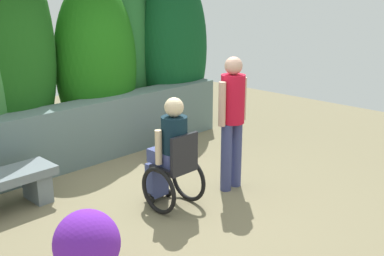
{
  "coord_description": "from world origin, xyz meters",
  "views": [
    {
      "loc": [
        -3.6,
        -4.0,
        2.5
      ],
      "look_at": [
        0.36,
        -0.16,
        0.85
      ],
      "focal_mm": 44.07,
      "sensor_mm": 36.0,
      "label": 1
    }
  ],
  "objects_px": {
    "person_standing_companion": "(232,115)",
    "flower_pot_purple_near": "(87,249)",
    "flower_pot_terracotta_by_wall": "(172,142)",
    "person_in_wheelchair": "(171,157)"
  },
  "relations": [
    {
      "from": "flower_pot_terracotta_by_wall",
      "to": "flower_pot_purple_near",
      "type": "bearing_deg",
      "value": -145.98
    },
    {
      "from": "person_standing_companion",
      "to": "flower_pot_purple_near",
      "type": "distance_m",
      "value": 2.6
    },
    {
      "from": "person_standing_companion",
      "to": "person_in_wheelchair",
      "type": "bearing_deg",
      "value": 169.89
    },
    {
      "from": "person_standing_companion",
      "to": "flower_pot_purple_near",
      "type": "height_order",
      "value": "person_standing_companion"
    },
    {
      "from": "person_standing_companion",
      "to": "flower_pot_purple_near",
      "type": "bearing_deg",
      "value": -169.13
    },
    {
      "from": "person_in_wheelchair",
      "to": "person_standing_companion",
      "type": "distance_m",
      "value": 0.98
    },
    {
      "from": "person_in_wheelchair",
      "to": "person_standing_companion",
      "type": "bearing_deg",
      "value": -4.8
    },
    {
      "from": "person_standing_companion",
      "to": "flower_pot_terracotta_by_wall",
      "type": "xyz_separation_m",
      "value": [
        0.26,
        1.38,
        -0.74
      ]
    },
    {
      "from": "person_in_wheelchair",
      "to": "flower_pot_terracotta_by_wall",
      "type": "distance_m",
      "value": 1.72
    },
    {
      "from": "person_in_wheelchair",
      "to": "flower_pot_purple_near",
      "type": "height_order",
      "value": "person_in_wheelchair"
    }
  ]
}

